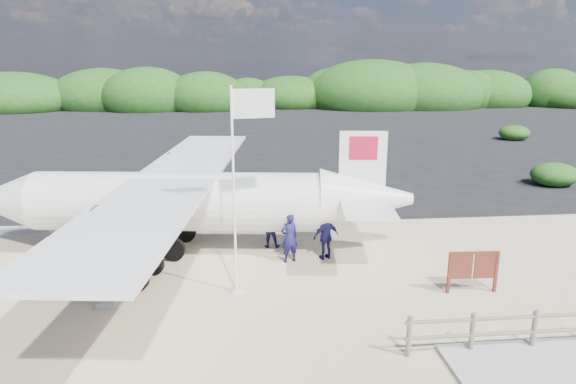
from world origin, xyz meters
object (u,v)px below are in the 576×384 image
crew_b (270,227)px  signboard (471,292)px  flagpole (237,291)px  aircraft_large (455,142)px  crew_c (326,237)px  crew_a (289,238)px  baggage_cart (115,280)px

crew_b → signboard: bearing=151.3°
flagpole → aircraft_large: (17.74, 25.91, 0.00)m
crew_c → flagpole: bearing=18.7°
crew_a → aircraft_large: aircraft_large is taller
crew_a → crew_c: crew_a is taller
baggage_cart → crew_b: bearing=39.8°
signboard → crew_a: 5.86m
aircraft_large → signboard: bearing=74.8°
baggage_cart → crew_a: bearing=23.6°
flagpole → crew_c: bearing=36.5°
signboard → crew_b: bearing=144.9°
crew_c → baggage_cart: bearing=-8.8°
crew_a → crew_c: 1.28m
flagpole → signboard: size_ratio=3.77×
crew_c → aircraft_large: (14.70, 23.66, -0.79)m
baggage_cart → flagpole: bearing=-3.3°
signboard → crew_c: size_ratio=0.99×
crew_b → crew_c: bearing=152.9°
signboard → baggage_cart: bearing=172.1°
crew_a → aircraft_large: (15.97, 23.81, -0.85)m
crew_a → crew_b: size_ratio=1.15×
crew_a → signboard: bearing=129.0°
baggage_cart → crew_a: (5.53, 0.93, 0.85)m
baggage_cart → aircraft_large: size_ratio=0.16×
signboard → crew_a: crew_a is taller
crew_a → aircraft_large: bearing=-145.6°
baggage_cart → signboard: 10.75m
baggage_cart → crew_c: bearing=23.1°
flagpole → crew_a: bearing=49.8°
baggage_cart → flagpole: size_ratio=0.49×
baggage_cart → flagpole: flagpole is taller
crew_a → aircraft_large: 28.68m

